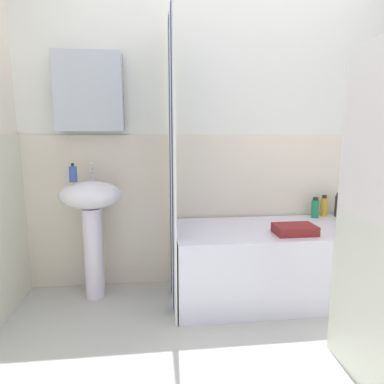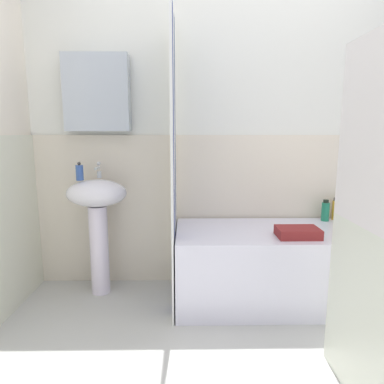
# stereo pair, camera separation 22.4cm
# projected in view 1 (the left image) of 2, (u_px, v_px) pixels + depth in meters

# --- Properties ---
(wall_back_tiled) EXTENTS (3.60, 0.18, 2.40)m
(wall_back_tiled) POSITION_uv_depth(u_px,v_px,m) (215.00, 142.00, 2.71)
(wall_back_tiled) COLOR white
(wall_back_tiled) RESTS_ON ground_plane
(sink) EXTENTS (0.44, 0.34, 0.88)m
(sink) POSITION_uv_depth(u_px,v_px,m) (92.00, 213.00, 2.46)
(sink) COLOR white
(sink) RESTS_ON ground_plane
(faucet) EXTENTS (0.03, 0.12, 0.12)m
(faucet) POSITION_uv_depth(u_px,v_px,m) (91.00, 171.00, 2.48)
(faucet) COLOR silver
(faucet) RESTS_ON sink
(soap_dispenser) EXTENTS (0.05, 0.05, 0.13)m
(soap_dispenser) POSITION_uv_depth(u_px,v_px,m) (73.00, 174.00, 2.36)
(soap_dispenser) COLOR #34549B
(soap_dispenser) RESTS_ON sink
(bathtub) EXTENTS (1.46, 0.67, 0.54)m
(bathtub) POSITION_uv_depth(u_px,v_px,m) (273.00, 262.00, 2.53)
(bathtub) COLOR white
(bathtub) RESTS_ON ground_plane
(shower_curtain) EXTENTS (0.01, 0.67, 2.00)m
(shower_curtain) POSITION_uv_depth(u_px,v_px,m) (172.00, 165.00, 2.32)
(shower_curtain) COLOR white
(shower_curtain) RESTS_ON ground_plane
(body_wash_bottle) EXTENTS (0.06, 0.06, 0.20)m
(body_wash_bottle) POSITION_uv_depth(u_px,v_px,m) (338.00, 205.00, 2.79)
(body_wash_bottle) COLOR #2F2B25
(body_wash_bottle) RESTS_ON bathtub
(conditioner_bottle) EXTENTS (0.05, 0.05, 0.18)m
(conditioner_bottle) POSITION_uv_depth(u_px,v_px,m) (324.00, 206.00, 2.80)
(conditioner_bottle) COLOR gold
(conditioner_bottle) RESTS_ON bathtub
(lotion_bottle) EXTENTS (0.06, 0.06, 0.17)m
(lotion_bottle) POSITION_uv_depth(u_px,v_px,m) (315.00, 208.00, 2.76)
(lotion_bottle) COLOR #20805B
(lotion_bottle) RESTS_ON bathtub
(towel_folded) EXTENTS (0.28, 0.18, 0.06)m
(towel_folded) POSITION_uv_depth(u_px,v_px,m) (295.00, 229.00, 2.32)
(towel_folded) COLOR maroon
(towel_folded) RESTS_ON bathtub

